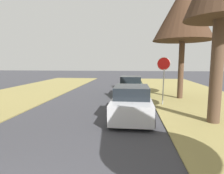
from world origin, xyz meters
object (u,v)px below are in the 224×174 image
Objects in this scene: street_tree_right_mid_b at (184,13)px; parked_sedan_silver at (131,103)px; stop_sign_far at (164,70)px; parked_sedan_green at (131,86)px.

parked_sedan_silver is at bearing -124.55° from street_tree_right_mid_b.
parked_sedan_green is at bearing 118.91° from stop_sign_far.
parked_sedan_silver is (-3.59, -5.21, -5.44)m from street_tree_right_mid_b.
street_tree_right_mid_b is 1.84× the size of parked_sedan_green.
street_tree_right_mid_b is at bearing 55.45° from parked_sedan_silver.
street_tree_right_mid_b is at bearing 55.18° from stop_sign_far.
parked_sedan_silver is 6.57m from parked_sedan_green.
street_tree_right_mid_b is at bearing -20.31° from parked_sedan_green.
stop_sign_far is at bearing -124.82° from street_tree_right_mid_b.
stop_sign_far is 0.67× the size of parked_sedan_green.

